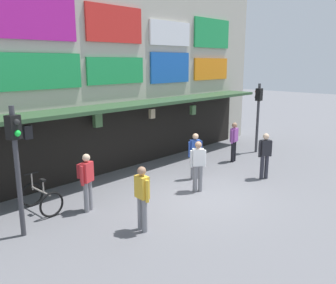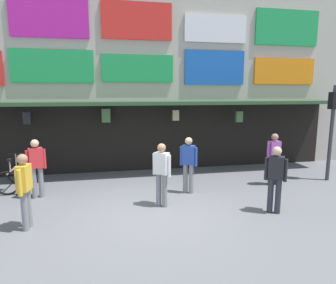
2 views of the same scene
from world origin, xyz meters
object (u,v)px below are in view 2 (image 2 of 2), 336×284
traffic_light_far (332,118)px  pedestrian_in_green (188,162)px  pedestrian_in_red (162,170)px  pedestrian_in_white (25,187)px  pedestrian_in_yellow (274,156)px  pedestrian_in_blue (36,164)px  pedestrian_in_black (276,174)px  bicycle_parked (13,177)px

traffic_light_far → pedestrian_in_green: 5.17m
pedestrian_in_red → pedestrian_in_green: bearing=42.6°
pedestrian_in_red → pedestrian_in_green: (0.94, 0.86, -0.04)m
pedestrian_in_white → pedestrian_in_yellow: 7.19m
pedestrian_in_yellow → pedestrian_in_green: (-2.89, -0.23, 0.00)m
pedestrian_in_blue → pedestrian_in_black: size_ratio=1.00×
pedestrian_in_yellow → pedestrian_in_green: 2.89m
pedestrian_in_yellow → pedestrian_in_red: bearing=-164.1°
traffic_light_far → pedestrian_in_black: size_ratio=1.90×
pedestrian_in_green → bicycle_parked: bearing=165.5°
pedestrian_in_black → pedestrian_in_red: size_ratio=1.00×
pedestrian_in_blue → pedestrian_in_red: (3.37, -1.30, 0.00)m
pedestrian_in_blue → pedestrian_in_red: same height
pedestrian_in_yellow → pedestrian_in_green: same height
traffic_light_far → pedestrian_in_green: traffic_light_far is taller
pedestrian_in_yellow → pedestrian_in_black: bearing=-119.6°
pedestrian_in_white → pedestrian_in_red: (3.14, 0.74, 0.04)m
pedestrian_in_white → pedestrian_in_black: (5.80, -0.22, 0.04)m
traffic_light_far → pedestrian_in_blue: traffic_light_far is taller
pedestrian_in_yellow → pedestrian_in_red: size_ratio=1.00×
bicycle_parked → pedestrian_in_green: bearing=-14.5°
pedestrian_in_yellow → pedestrian_in_red: same height
bicycle_parked → pedestrian_in_blue: bearing=-44.5°
pedestrian_in_white → pedestrian_in_black: 5.80m
bicycle_parked → pedestrian_in_green: 5.44m
bicycle_parked → pedestrian_in_black: size_ratio=0.70×
pedestrian_in_blue → pedestrian_in_white: size_ratio=1.00×
bicycle_parked → pedestrian_in_white: (1.16, -2.95, 0.55)m
traffic_light_far → pedestrian_in_yellow: bearing=-176.6°
pedestrian_in_green → pedestrian_in_black: bearing=-46.4°
bicycle_parked → pedestrian_in_blue: size_ratio=0.70×
pedestrian_in_blue → pedestrian_in_yellow: 7.20m
traffic_light_far → pedestrian_in_white: (-9.09, -1.95, -1.19)m
pedestrian_in_black → pedestrian_in_red: 2.83m
pedestrian_in_red → bicycle_parked: bearing=152.8°
bicycle_parked → pedestrian_in_green: size_ratio=0.70×
traffic_light_far → pedestrian_in_red: 6.18m
pedestrian_in_black → pedestrian_in_green: (-1.73, 1.81, -0.04)m
pedestrian_in_red → pedestrian_in_green: same height
pedestrian_in_white → pedestrian_in_red: 3.22m
bicycle_parked → pedestrian_in_black: 7.67m
pedestrian_in_red → pedestrian_in_white: bearing=-166.8°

